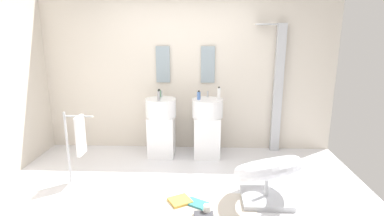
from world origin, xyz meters
TOP-DOWN VIEW (x-y plane):
  - ground_plane at (0.00, 0.00)m, footprint 4.80×3.60m
  - rear_partition at (0.00, 1.65)m, footprint 4.80×0.10m
  - pedestal_sink_left at (-0.36, 1.23)m, footprint 0.47×0.47m
  - pedestal_sink_right at (0.36, 1.23)m, footprint 0.47×0.47m
  - vanity_mirror_left at (-0.36, 1.58)m, footprint 0.22×0.03m
  - vanity_mirror_right at (0.36, 1.58)m, footprint 0.22×0.03m
  - shower_column at (1.47, 1.53)m, footprint 0.49×0.24m
  - lounge_chair at (1.04, -0.06)m, footprint 1.07×1.08m
  - towel_rack at (-1.27, 0.27)m, footprint 0.37×0.22m
  - area_rug at (0.31, -0.31)m, footprint 1.17×0.73m
  - magazine_charcoal at (0.32, -0.45)m, footprint 0.21×0.15m
  - magazine_teal at (0.23, -0.19)m, footprint 0.29×0.26m
  - magazine_ochre at (0.04, -0.16)m, footprint 0.31×0.31m
  - coffee_mug at (0.35, -0.39)m, footprint 0.08×0.08m
  - soap_bottle_green at (-0.40, 1.35)m, footprint 0.06×0.06m
  - soap_bottle_blue at (0.22, 1.20)m, footprint 0.05×0.05m
  - soap_bottle_grey at (-0.37, 1.10)m, footprint 0.04×0.04m
  - soap_bottle_white at (0.53, 1.22)m, footprint 0.05×0.05m

SIDE VIEW (x-z plane):
  - ground_plane at x=0.00m, z-range -0.04..0.00m
  - area_rug at x=0.31m, z-range 0.00..0.01m
  - magazine_teal at x=0.23m, z-range 0.01..0.03m
  - magazine_ochre at x=0.04m, z-range 0.01..0.04m
  - magazine_charcoal at x=0.32m, z-range 0.01..0.05m
  - coffee_mug at x=0.35m, z-range 0.01..0.12m
  - lounge_chair at x=1.04m, z-range 0.03..0.67m
  - pedestal_sink_left at x=-0.36m, z-range -0.02..1.01m
  - pedestal_sink_right at x=0.36m, z-range -0.02..1.01m
  - towel_rack at x=-1.27m, z-range 0.15..1.10m
  - soap_bottle_green at x=-0.40m, z-range 0.92..1.04m
  - soap_bottle_blue at x=0.22m, z-range 0.92..1.05m
  - soap_bottle_grey at x=-0.37m, z-range 0.92..1.08m
  - soap_bottle_white at x=0.53m, z-range 0.92..1.11m
  - shower_column at x=1.47m, z-range 0.05..2.10m
  - rear_partition at x=0.00m, z-range 0.00..2.60m
  - vanity_mirror_left at x=-0.36m, z-range 1.12..1.70m
  - vanity_mirror_right at x=0.36m, z-range 1.12..1.70m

